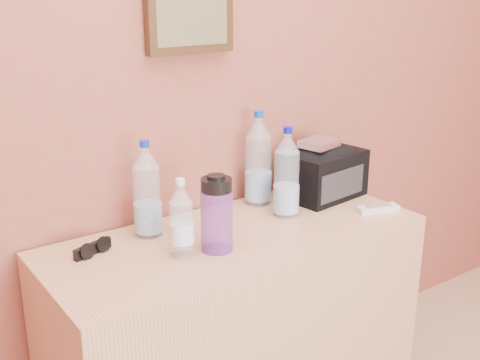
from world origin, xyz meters
The scene contains 11 objects.
picture_frame centered at (0.08, 1.98, 1.40)m, with size 0.30×0.03×0.25m, color #382311, non-canonical shape.
dresser centered at (0.08, 1.73, 0.37)m, with size 1.20×0.50×0.75m, color tan.
pet_large_b centered at (-0.15, 1.88, 0.88)m, with size 0.08×0.08×0.30m.
pet_large_c centered at (0.30, 1.91, 0.89)m, with size 0.09×0.09×0.33m.
pet_large_d centered at (0.30, 1.76, 0.88)m, with size 0.08×0.08×0.30m.
pet_small centered at (-0.14, 1.69, 0.85)m, with size 0.07×0.07×0.23m.
nalgene_bottle centered at (-0.04, 1.67, 0.86)m, with size 0.09×0.09×0.23m.
sunglasses centered at (-0.34, 1.85, 0.76)m, with size 0.13×0.05×0.03m, color black, non-canonical shape.
ac_remote centered at (0.58, 1.61, 0.76)m, with size 0.14×0.05×0.02m, color white.
toiletry_bag centered at (0.53, 1.83, 0.84)m, with size 0.28×0.20×0.19m, color black, non-canonical shape.
foil_packet centered at (0.50, 1.83, 0.95)m, with size 0.12×0.10×0.03m, color silver.
Camera 1 is at (-0.91, 0.32, 1.49)m, focal length 45.00 mm.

